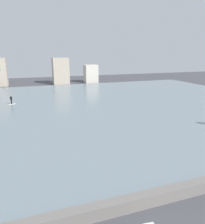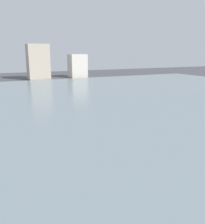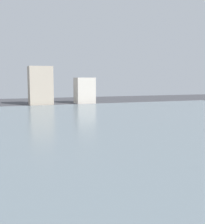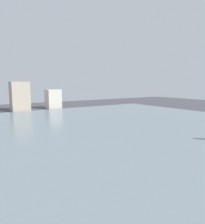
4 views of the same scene
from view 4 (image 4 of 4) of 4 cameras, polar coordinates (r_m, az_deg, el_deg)
name	(u,v)px [view 4 (image 4 of 4)]	position (r m, az deg, el deg)	size (l,w,h in m)	color
water_bay	(39,133)	(32.90, -16.75, -5.36)	(84.00, 52.00, 0.10)	gray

